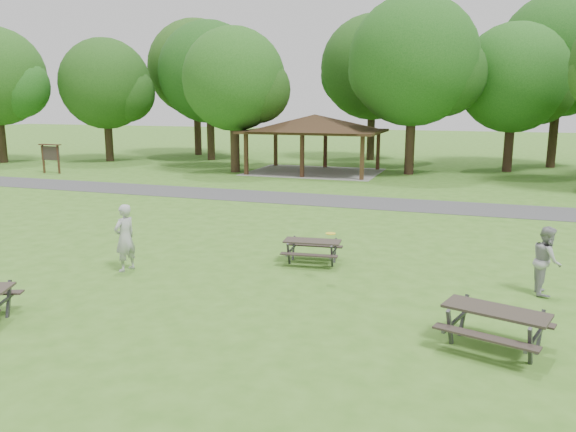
# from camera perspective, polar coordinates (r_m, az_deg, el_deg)

# --- Properties ---
(ground) EXTENTS (160.00, 160.00, 0.00)m
(ground) POSITION_cam_1_polar(r_m,az_deg,el_deg) (13.73, -9.49, -8.26)
(ground) COLOR #3F7421
(ground) RESTS_ON ground
(asphalt_path) EXTENTS (120.00, 3.20, 0.02)m
(asphalt_path) POSITION_cam_1_polar(r_m,az_deg,el_deg) (26.48, 4.96, 1.55)
(asphalt_path) COLOR #434345
(asphalt_path) RESTS_ON ground
(pavilion) EXTENTS (8.60, 7.01, 3.76)m
(pavilion) POSITION_cam_1_polar(r_m,az_deg,el_deg) (36.80, 2.74, 9.20)
(pavilion) COLOR #382214
(pavilion) RESTS_ON ground
(notice_board) EXTENTS (1.60, 0.30, 1.88)m
(notice_board) POSITION_cam_1_polar(r_m,az_deg,el_deg) (39.48, -23.00, 5.91)
(notice_board) COLOR #392215
(notice_board) RESTS_ON ground
(tree_row_b) EXTENTS (7.14, 6.80, 9.28)m
(tree_row_b) POSITION_cam_1_polar(r_m,az_deg,el_deg) (45.78, -17.95, 12.40)
(tree_row_b) COLOR black
(tree_row_b) RESTS_ON ground
(tree_row_c) EXTENTS (8.19, 7.80, 10.67)m
(tree_row_c) POSITION_cam_1_polar(r_m,az_deg,el_deg) (45.13, -7.89, 13.97)
(tree_row_c) COLOR #2F2014
(tree_row_c) RESTS_ON ground
(tree_row_d) EXTENTS (6.93, 6.60, 9.27)m
(tree_row_d) POSITION_cam_1_polar(r_m,az_deg,el_deg) (37.10, -5.40, 13.36)
(tree_row_d) COLOR #2F2115
(tree_row_d) RESTS_ON ground
(tree_row_e) EXTENTS (8.40, 8.00, 11.02)m
(tree_row_e) POSITION_cam_1_polar(r_m,az_deg,el_deg) (36.64, 12.78, 14.74)
(tree_row_e) COLOR black
(tree_row_e) RESTS_ON ground
(tree_row_f) EXTENTS (7.35, 7.00, 9.55)m
(tree_row_f) POSITION_cam_1_polar(r_m,az_deg,el_deg) (39.91, 22.07, 12.56)
(tree_row_f) COLOR black
(tree_row_f) RESTS_ON ground
(tree_deep_a) EXTENTS (8.40, 8.00, 11.38)m
(tree_deep_a) POSITION_cam_1_polar(r_m,az_deg,el_deg) (49.64, -9.23, 14.40)
(tree_deep_a) COLOR #321F16
(tree_deep_a) RESTS_ON ground
(tree_deep_b) EXTENTS (8.40, 8.00, 11.13)m
(tree_deep_b) POSITION_cam_1_polar(r_m,az_deg,el_deg) (45.14, 8.74, 14.39)
(tree_deep_b) COLOR black
(tree_deep_b) RESTS_ON ground
(tree_deep_c) EXTENTS (8.82, 8.40, 11.90)m
(tree_deep_c) POSITION_cam_1_polar(r_m,az_deg,el_deg) (43.71, 26.08, 14.20)
(tree_deep_c) COLOR black
(tree_deep_c) RESTS_ON ground
(picnic_table_middle) EXTENTS (1.75, 1.47, 0.71)m
(picnic_table_middle) POSITION_cam_1_polar(r_m,az_deg,el_deg) (16.24, 2.48, -3.05)
(picnic_table_middle) COLOR #302923
(picnic_table_middle) RESTS_ON ground
(picnic_table_far) EXTENTS (2.25, 2.00, 0.82)m
(picnic_table_far) POSITION_cam_1_polar(r_m,az_deg,el_deg) (11.44, 20.33, -9.76)
(picnic_table_far) COLOR #2D2721
(picnic_table_far) RESTS_ON ground
(frisbee_in_flight) EXTENTS (0.35, 0.35, 0.02)m
(frisbee_in_flight) POSITION_cam_1_polar(r_m,az_deg,el_deg) (14.43, 4.36, -1.78)
(frisbee_in_flight) COLOR yellow
(frisbee_in_flight) RESTS_ON ground
(frisbee_thrower) EXTENTS (0.59, 0.77, 1.87)m
(frisbee_thrower) POSITION_cam_1_polar(r_m,az_deg,el_deg) (16.07, -16.24, -2.14)
(frisbee_thrower) COLOR #AAAAAC
(frisbee_thrower) RESTS_ON ground
(frisbee_catcher) EXTENTS (0.70, 0.86, 1.68)m
(frisbee_catcher) POSITION_cam_1_polar(r_m,az_deg,el_deg) (15.00, 24.78, -4.12)
(frisbee_catcher) COLOR #9D9C9F
(frisbee_catcher) RESTS_ON ground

